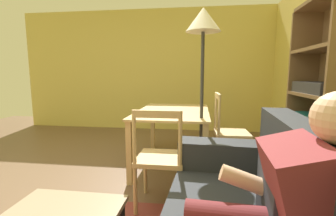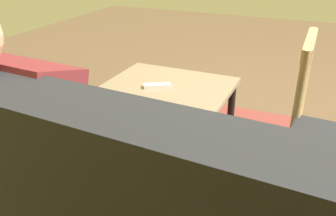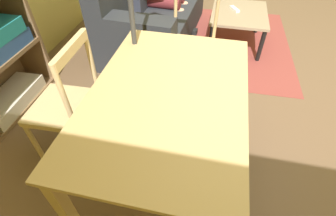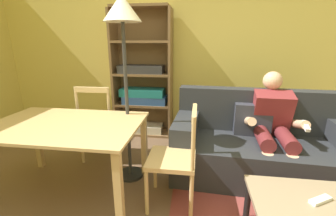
{
  "view_description": "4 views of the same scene",
  "coord_description": "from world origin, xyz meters",
  "px_view_note": "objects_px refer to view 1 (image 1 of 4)",
  "views": [
    {
      "loc": [
        1.9,
        1.19,
        1.2
      ],
      "look_at": [
        -0.15,
        0.91,
        0.9
      ],
      "focal_mm": 25.12,
      "sensor_mm": 36.0,
      "label": 1
    },
    {
      "loc": [
        0.04,
        2.36,
        1.27
      ],
      "look_at": [
        0.9,
        0.41,
        0.25
      ],
      "focal_mm": 37.83,
      "sensor_mm": 36.0,
      "label": 2
    },
    {
      "loc": [
        -2.18,
        0.61,
        1.67
      ],
      "look_at": [
        -1.1,
        0.85,
        0.6
      ],
      "focal_mm": 26.8,
      "sensor_mm": 36.0,
      "label": 3
    },
    {
      "loc": [
        0.11,
        -0.92,
        1.44
      ],
      "look_at": [
        -0.15,
        0.91,
        0.9
      ],
      "focal_mm": 23.89,
      "sensor_mm": 36.0,
      "label": 4
    }
  ],
  "objects_px": {
    "bookshelf": "(321,110)",
    "dining_chair_near_wall": "(229,132)",
    "dining_chair_facing_couch": "(160,159)",
    "dining_table": "(173,118)",
    "floor_lamp": "(203,37)"
  },
  "relations": [
    {
      "from": "bookshelf",
      "to": "dining_chair_facing_couch",
      "type": "xyz_separation_m",
      "value": [
        0.68,
        -1.62,
        -0.37
      ]
    },
    {
      "from": "bookshelf",
      "to": "floor_lamp",
      "type": "relative_size",
      "value": 1.05
    },
    {
      "from": "bookshelf",
      "to": "floor_lamp",
      "type": "height_order",
      "value": "bookshelf"
    },
    {
      "from": "bookshelf",
      "to": "dining_chair_near_wall",
      "type": "distance_m",
      "value": 1.02
    },
    {
      "from": "dining_chair_near_wall",
      "to": "dining_chair_facing_couch",
      "type": "height_order",
      "value": "dining_chair_near_wall"
    },
    {
      "from": "dining_table",
      "to": "dining_chair_facing_couch",
      "type": "bearing_deg",
      "value": 0.0
    },
    {
      "from": "dining_chair_facing_couch",
      "to": "floor_lamp",
      "type": "bearing_deg",
      "value": 146.19
    },
    {
      "from": "bookshelf",
      "to": "dining_chair_near_wall",
      "type": "height_order",
      "value": "bookshelf"
    },
    {
      "from": "dining_chair_near_wall",
      "to": "dining_chair_facing_couch",
      "type": "relative_size",
      "value": 1.05
    },
    {
      "from": "bookshelf",
      "to": "dining_chair_near_wall",
      "type": "xyz_separation_m",
      "value": [
        -0.34,
        -0.89,
        -0.36
      ]
    },
    {
      "from": "dining_chair_near_wall",
      "to": "floor_lamp",
      "type": "relative_size",
      "value": 0.51
    },
    {
      "from": "dining_chair_near_wall",
      "to": "dining_chair_facing_couch",
      "type": "bearing_deg",
      "value": -35.24
    },
    {
      "from": "dining_chair_facing_couch",
      "to": "dining_table",
      "type": "bearing_deg",
      "value": -180.0
    },
    {
      "from": "dining_chair_facing_couch",
      "to": "floor_lamp",
      "type": "relative_size",
      "value": 0.49
    },
    {
      "from": "dining_table",
      "to": "bookshelf",
      "type": "bearing_deg",
      "value": 78.12
    }
  ]
}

